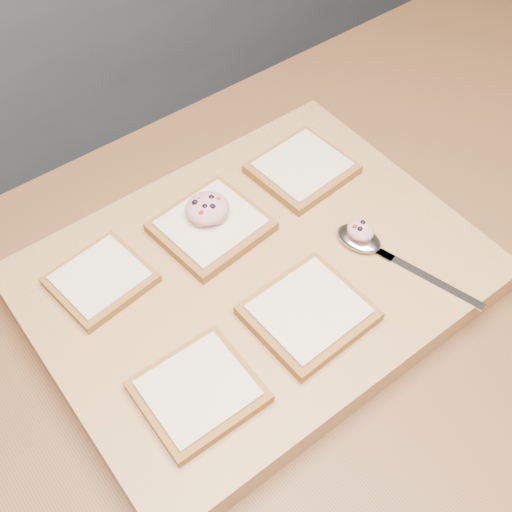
{
  "coord_description": "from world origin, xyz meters",
  "views": [
    {
      "loc": [
        -0.35,
        -0.33,
        1.58
      ],
      "look_at": [
        -0.06,
        0.04,
        0.97
      ],
      "focal_mm": 45.0,
      "sensor_mm": 36.0,
      "label": 1
    }
  ],
  "objects_px": {
    "bread_far_center": "(211,226)",
    "tuna_salad_dollop": "(207,208)",
    "cutting_board": "(256,278)",
    "spoon": "(369,244)"
  },
  "relations": [
    {
      "from": "bread_far_center",
      "to": "tuna_salad_dollop",
      "type": "distance_m",
      "value": 0.03
    },
    {
      "from": "cutting_board",
      "to": "tuna_salad_dollop",
      "type": "distance_m",
      "value": 0.11
    },
    {
      "from": "bread_far_center",
      "to": "spoon",
      "type": "height_order",
      "value": "bread_far_center"
    },
    {
      "from": "bread_far_center",
      "to": "spoon",
      "type": "xyz_separation_m",
      "value": [
        0.14,
        -0.14,
        -0.0
      ]
    },
    {
      "from": "bread_far_center",
      "to": "spoon",
      "type": "bearing_deg",
      "value": -45.2
    },
    {
      "from": "spoon",
      "to": "cutting_board",
      "type": "bearing_deg",
      "value": 155.8
    },
    {
      "from": "bread_far_center",
      "to": "tuna_salad_dollop",
      "type": "bearing_deg",
      "value": 74.6
    },
    {
      "from": "tuna_salad_dollop",
      "to": "spoon",
      "type": "relative_size",
      "value": 0.28
    },
    {
      "from": "tuna_salad_dollop",
      "to": "spoon",
      "type": "height_order",
      "value": "tuna_salad_dollop"
    },
    {
      "from": "bread_far_center",
      "to": "spoon",
      "type": "distance_m",
      "value": 0.2
    }
  ]
}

